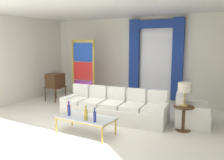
# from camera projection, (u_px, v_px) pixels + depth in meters

# --- Properties ---
(ground_plane) EXTENTS (16.00, 16.00, 0.00)m
(ground_plane) POSITION_uv_depth(u_px,v_px,m) (92.00, 125.00, 6.07)
(ground_plane) COLOR white
(wall_rear) EXTENTS (8.00, 0.12, 3.00)m
(wall_rear) POSITION_uv_depth(u_px,v_px,m) (139.00, 60.00, 8.49)
(wall_rear) COLOR white
(wall_rear) RESTS_ON ground
(wall_left) EXTENTS (0.12, 7.00, 3.00)m
(wall_left) POSITION_uv_depth(u_px,v_px,m) (13.00, 60.00, 8.13)
(wall_left) COLOR white
(wall_left) RESTS_ON ground
(ceiling_slab) EXTENTS (8.00, 7.60, 0.04)m
(ceiling_slab) POSITION_uv_depth(u_px,v_px,m) (108.00, 8.00, 6.31)
(ceiling_slab) COLOR white
(curtained_window) EXTENTS (2.00, 0.17, 2.70)m
(curtained_window) POSITION_uv_depth(u_px,v_px,m) (155.00, 53.00, 7.99)
(curtained_window) COLOR white
(curtained_window) RESTS_ON ground
(couch_white_long) EXTENTS (2.99, 1.20, 0.86)m
(couch_white_long) POSITION_uv_depth(u_px,v_px,m) (115.00, 108.00, 6.54)
(couch_white_long) COLOR white
(couch_white_long) RESTS_ON ground
(coffee_table) EXTENTS (1.33, 0.66, 0.41)m
(coffee_table) POSITION_uv_depth(u_px,v_px,m) (85.00, 118.00, 5.38)
(coffee_table) COLOR silver
(coffee_table) RESTS_ON ground
(bottle_blue_decanter) EXTENTS (0.07, 0.07, 0.29)m
(bottle_blue_decanter) POSITION_uv_depth(u_px,v_px,m) (69.00, 108.00, 5.71)
(bottle_blue_decanter) COLOR maroon
(bottle_blue_decanter) RESTS_ON coffee_table
(bottle_crystal_tall) EXTENTS (0.06, 0.06, 0.32)m
(bottle_crystal_tall) POSITION_uv_depth(u_px,v_px,m) (95.00, 116.00, 5.01)
(bottle_crystal_tall) COLOR navy
(bottle_crystal_tall) RESTS_ON coffee_table
(bottle_amber_squat) EXTENTS (0.08, 0.08, 0.33)m
(bottle_amber_squat) POSITION_uv_depth(u_px,v_px,m) (86.00, 114.00, 5.13)
(bottle_amber_squat) COLOR gold
(bottle_amber_squat) RESTS_ON coffee_table
(bottle_ruby_flask) EXTENTS (0.06, 0.06, 0.34)m
(bottle_ruby_flask) POSITION_uv_depth(u_px,v_px,m) (69.00, 110.00, 5.46)
(bottle_ruby_flask) COLOR navy
(bottle_ruby_flask) RESTS_ON coffee_table
(vintage_tv) EXTENTS (0.62, 0.60, 1.35)m
(vintage_tv) POSITION_uv_depth(u_px,v_px,m) (55.00, 81.00, 8.57)
(vintage_tv) COLOR #472D19
(vintage_tv) RESTS_ON ground
(armchair_white) EXTENTS (0.97, 0.96, 0.80)m
(armchair_white) POSITION_uv_depth(u_px,v_px,m) (190.00, 115.00, 5.96)
(armchair_white) COLOR white
(armchair_white) RESTS_ON ground
(stained_glass_divider) EXTENTS (0.95, 0.05, 2.20)m
(stained_glass_divider) POSITION_uv_depth(u_px,v_px,m) (83.00, 72.00, 8.42)
(stained_glass_divider) COLOR gold
(stained_glass_divider) RESTS_ON ground
(peacock_figurine) EXTENTS (0.44, 0.60, 0.50)m
(peacock_figurine) POSITION_uv_depth(u_px,v_px,m) (87.00, 99.00, 7.93)
(peacock_figurine) COLOR beige
(peacock_figurine) RESTS_ON ground
(round_side_table) EXTENTS (0.48, 0.48, 0.59)m
(round_side_table) POSITION_uv_depth(u_px,v_px,m) (184.00, 116.00, 5.62)
(round_side_table) COLOR #472D19
(round_side_table) RESTS_ON ground
(table_lamp_brass) EXTENTS (0.32, 0.32, 0.57)m
(table_lamp_brass) POSITION_uv_depth(u_px,v_px,m) (185.00, 88.00, 5.52)
(table_lamp_brass) COLOR #B29338
(table_lamp_brass) RESTS_ON round_side_table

